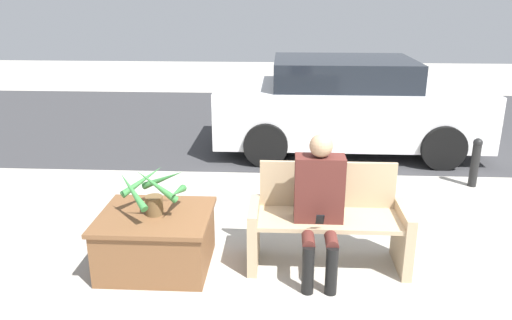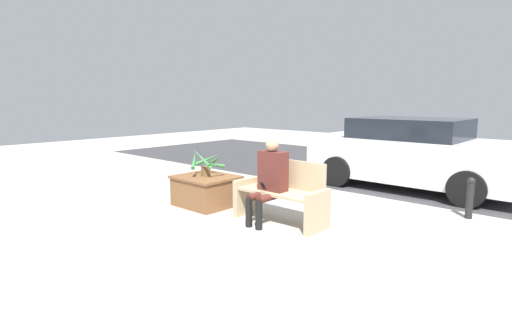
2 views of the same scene
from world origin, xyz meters
name	(u,v)px [view 2 (image 2 of 2)]	position (x,y,z in m)	size (l,w,h in m)	color
ground_plane	(281,231)	(0.00, 0.00, 0.00)	(30.00, 30.00, 0.00)	#ADA89E
road_surface	(426,174)	(0.00, 5.84, 0.00)	(20.00, 6.00, 0.01)	#38383A
bench	(282,194)	(-0.29, 0.38, 0.43)	(1.47, 0.56, 0.94)	tan
person_seated	(270,176)	(-0.39, 0.21, 0.73)	(0.44, 0.59, 1.30)	#51231E
planter_box	(206,190)	(-1.88, 0.23, 0.28)	(1.02, 0.89, 0.53)	brown
potted_plant	(206,164)	(-1.87, 0.24, 0.75)	(0.60, 0.65, 0.52)	brown
parked_car	(412,154)	(0.29, 4.05, 0.74)	(4.14, 1.98, 1.48)	silver
bollard_post	(470,197)	(1.81, 2.49, 0.35)	(0.12, 0.12, 0.66)	black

